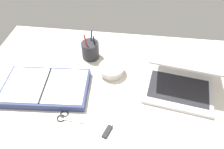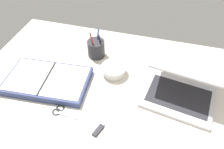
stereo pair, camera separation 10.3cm
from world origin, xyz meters
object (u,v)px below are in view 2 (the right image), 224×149
Objects in this scene: laptop at (182,86)px; scissors at (60,111)px; bowl at (114,70)px; planner at (48,81)px; pen_cup at (96,48)px.

scissors is at bearing -144.70° from laptop.
bowl is 0.32× the size of planner.
laptop reaches higher than bowl.
bowl reaches higher than planner.
bowl is at bearing 78.96° from scissors.
pen_cup reaches higher than bowl.
laptop is at bearing -8.26° from bowl.
laptop is at bearing 5.17° from planner.
bowl is (-33.60, 4.88, -2.71)cm from laptop.
laptop is 2.37× the size of pen_cup.
laptop is 34.06cm from bowl.
pen_cup is (-13.21, 11.61, 2.11)cm from bowl.
pen_cup is 31.71cm from planner.
laptop is 64.07cm from planner.
scissors is (-3.15, -41.18, -4.51)cm from pen_cup.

